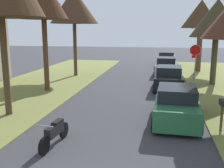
{
  "coord_description": "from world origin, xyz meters",
  "views": [
    {
      "loc": [
        1.6,
        -4.43,
        3.96
      ],
      "look_at": [
        -0.4,
        6.43,
        1.72
      ],
      "focal_mm": 42.45,
      "sensor_mm": 36.0,
      "label": 1
    }
  ],
  "objects_px": {
    "street_tree_right_mid_b": "(217,19)",
    "parked_motorcycle": "(55,132)",
    "parked_sedan_green": "(176,105)",
    "parked_sedan_black": "(169,78)",
    "curbside_mailbox": "(223,106)",
    "street_tree_right_far": "(201,15)",
    "stop_sign_far": "(195,56)",
    "street_tree_left_far": "(74,7)",
    "parked_sedan_red": "(166,59)",
    "parked_sedan_silver": "(166,66)"
  },
  "relations": [
    {
      "from": "curbside_mailbox",
      "to": "street_tree_left_far",
      "type": "bearing_deg",
      "value": 130.09
    },
    {
      "from": "stop_sign_far",
      "to": "street_tree_left_far",
      "type": "relative_size",
      "value": 0.4
    },
    {
      "from": "stop_sign_far",
      "to": "street_tree_right_mid_b",
      "type": "distance_m",
      "value": 2.97
    },
    {
      "from": "parked_sedan_black",
      "to": "parked_sedan_silver",
      "type": "height_order",
      "value": "same"
    },
    {
      "from": "street_tree_right_mid_b",
      "to": "parked_sedan_red",
      "type": "bearing_deg",
      "value": 106.7
    },
    {
      "from": "parked_sedan_green",
      "to": "parked_sedan_red",
      "type": "bearing_deg",
      "value": 90.37
    },
    {
      "from": "street_tree_right_far",
      "to": "curbside_mailbox",
      "type": "xyz_separation_m",
      "value": [
        -1.17,
        -16.28,
        -4.34
      ]
    },
    {
      "from": "curbside_mailbox",
      "to": "parked_sedan_green",
      "type": "bearing_deg",
      "value": 147.08
    },
    {
      "from": "parked_sedan_green",
      "to": "parked_sedan_red",
      "type": "height_order",
      "value": "same"
    },
    {
      "from": "parked_sedan_black",
      "to": "parked_motorcycle",
      "type": "bearing_deg",
      "value": -111.97
    },
    {
      "from": "stop_sign_far",
      "to": "parked_sedan_black",
      "type": "relative_size",
      "value": 0.65
    },
    {
      "from": "street_tree_right_far",
      "to": "parked_sedan_silver",
      "type": "xyz_separation_m",
      "value": [
        -3.11,
        -2.29,
        -4.67
      ]
    },
    {
      "from": "street_tree_right_mid_b",
      "to": "parked_sedan_green",
      "type": "xyz_separation_m",
      "value": [
        -3.06,
        -8.56,
        -4.06
      ]
    },
    {
      "from": "parked_sedan_black",
      "to": "parked_motorcycle",
      "type": "xyz_separation_m",
      "value": [
        -4.14,
        -10.25,
        -0.24
      ]
    },
    {
      "from": "street_tree_left_far",
      "to": "parked_sedan_red",
      "type": "xyz_separation_m",
      "value": [
        8.02,
        8.58,
        -5.22
      ]
    },
    {
      "from": "stop_sign_far",
      "to": "parked_motorcycle",
      "type": "height_order",
      "value": "stop_sign_far"
    },
    {
      "from": "street_tree_right_mid_b",
      "to": "parked_sedan_red",
      "type": "distance_m",
      "value": 11.79
    },
    {
      "from": "street_tree_right_mid_b",
      "to": "parked_sedan_green",
      "type": "bearing_deg",
      "value": -109.66
    },
    {
      "from": "street_tree_right_mid_b",
      "to": "parked_motorcycle",
      "type": "distance_m",
      "value": 14.75
    },
    {
      "from": "street_tree_right_mid_b",
      "to": "street_tree_left_far",
      "type": "xyz_separation_m",
      "value": [
        -11.2,
        2.02,
        1.17
      ]
    },
    {
      "from": "parked_sedan_green",
      "to": "curbside_mailbox",
      "type": "distance_m",
      "value": 2.04
    },
    {
      "from": "parked_sedan_black",
      "to": "parked_sedan_red",
      "type": "xyz_separation_m",
      "value": [
        0.04,
        12.39,
        0.0
      ]
    },
    {
      "from": "stop_sign_far",
      "to": "street_tree_right_far",
      "type": "distance_m",
      "value": 7.65
    },
    {
      "from": "parked_sedan_silver",
      "to": "parked_motorcycle",
      "type": "bearing_deg",
      "value": -103.89
    },
    {
      "from": "parked_sedan_red",
      "to": "street_tree_left_far",
      "type": "bearing_deg",
      "value": -133.06
    },
    {
      "from": "street_tree_right_mid_b",
      "to": "parked_sedan_red",
      "type": "height_order",
      "value": "street_tree_right_mid_b"
    },
    {
      "from": "curbside_mailbox",
      "to": "street_tree_right_far",
      "type": "bearing_deg",
      "value": 85.87
    },
    {
      "from": "street_tree_right_far",
      "to": "parked_sedan_silver",
      "type": "height_order",
      "value": "street_tree_right_far"
    },
    {
      "from": "street_tree_right_far",
      "to": "stop_sign_far",
      "type": "bearing_deg",
      "value": -99.62
    },
    {
      "from": "street_tree_right_far",
      "to": "curbside_mailbox",
      "type": "distance_m",
      "value": 16.89
    },
    {
      "from": "parked_sedan_green",
      "to": "curbside_mailbox",
      "type": "relative_size",
      "value": 3.51
    },
    {
      "from": "stop_sign_far",
      "to": "street_tree_right_far",
      "type": "height_order",
      "value": "street_tree_right_far"
    },
    {
      "from": "street_tree_right_mid_b",
      "to": "street_tree_right_far",
      "type": "relative_size",
      "value": 0.9
    },
    {
      "from": "parked_sedan_black",
      "to": "parked_motorcycle",
      "type": "relative_size",
      "value": 2.18
    },
    {
      "from": "street_tree_right_mid_b",
      "to": "parked_sedan_red",
      "type": "xyz_separation_m",
      "value": [
        -3.18,
        10.6,
        -4.06
      ]
    },
    {
      "from": "parked_sedan_green",
      "to": "parked_sedan_black",
      "type": "bearing_deg",
      "value": 91.37
    },
    {
      "from": "street_tree_right_far",
      "to": "parked_sedan_black",
      "type": "xyz_separation_m",
      "value": [
        -3.02,
        -8.41,
        -4.67
      ]
    },
    {
      "from": "parked_motorcycle",
      "to": "curbside_mailbox",
      "type": "relative_size",
      "value": 1.61
    },
    {
      "from": "street_tree_right_mid_b",
      "to": "parked_sedan_silver",
      "type": "relative_size",
      "value": 1.37
    },
    {
      "from": "street_tree_left_far",
      "to": "parked_sedan_silver",
      "type": "xyz_separation_m",
      "value": [
        7.89,
        2.32,
        -5.22
      ]
    },
    {
      "from": "street_tree_left_far",
      "to": "street_tree_right_far",
      "type": "bearing_deg",
      "value": 22.71
    },
    {
      "from": "parked_sedan_green",
      "to": "parked_sedan_black",
      "type": "height_order",
      "value": "same"
    },
    {
      "from": "parked_sedan_silver",
      "to": "curbside_mailbox",
      "type": "distance_m",
      "value": 14.13
    },
    {
      "from": "stop_sign_far",
      "to": "street_tree_left_far",
      "type": "xyz_separation_m",
      "value": [
        -9.84,
        2.22,
        3.8
      ]
    },
    {
      "from": "curbside_mailbox",
      "to": "stop_sign_far",
      "type": "bearing_deg",
      "value": 89.89
    },
    {
      "from": "stop_sign_far",
      "to": "parked_sedan_red",
      "type": "distance_m",
      "value": 11.05
    },
    {
      "from": "street_tree_right_far",
      "to": "street_tree_left_far",
      "type": "bearing_deg",
      "value": -157.29
    },
    {
      "from": "street_tree_right_mid_b",
      "to": "parked_sedan_silver",
      "type": "xyz_separation_m",
      "value": [
        -3.31,
        4.34,
        -4.06
      ]
    },
    {
      "from": "parked_sedan_green",
      "to": "parked_sedan_silver",
      "type": "distance_m",
      "value": 12.9
    },
    {
      "from": "parked_sedan_red",
      "to": "curbside_mailbox",
      "type": "relative_size",
      "value": 3.51
    }
  ]
}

